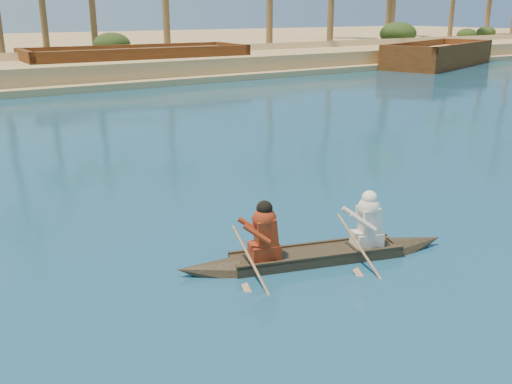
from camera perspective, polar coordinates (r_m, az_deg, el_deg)
sandy_embankment at (r=56.35m, az=-20.02°, el=13.04°), size 150.00×51.00×1.50m
shrub_cluster at (r=41.59m, az=-14.65°, el=13.16°), size 100.00×6.00×2.40m
canoe at (r=9.78m, az=6.10°, el=-5.42°), size 4.80×2.05×1.33m
barge_mid at (r=37.56m, az=-11.68°, el=12.33°), size 13.95×5.15×2.30m
barge_right at (r=47.36m, az=17.83°, el=12.81°), size 13.21×8.00×2.09m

